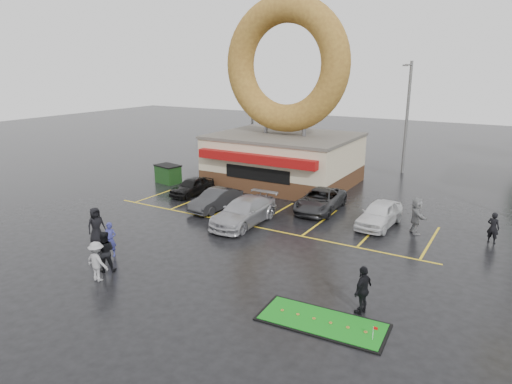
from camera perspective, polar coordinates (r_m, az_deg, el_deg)
The scene contains 18 objects.
ground at distance 22.84m, azimuth -4.86°, elevation -6.79°, with size 120.00×120.00×0.00m, color black.
donut_shop at distance 34.06m, azimuth 3.57°, elevation 8.46°, with size 10.20×8.70×13.50m.
streetlight_left at distance 43.45m, azimuth -0.53°, elevation 10.45°, with size 0.40×2.21×9.00m.
streetlight_mid at distance 39.16m, azimuth 18.34°, elevation 9.11°, with size 0.40×2.21×9.00m.
car_black at distance 31.72m, azimuth -7.98°, elevation 0.72°, with size 1.45×3.60×1.23m, color black.
car_dgrey at distance 28.29m, azimuth -5.03°, elevation -0.97°, with size 1.36×3.89×1.28m, color #28282A.
car_silver at distance 25.65m, azimuth -1.52°, elevation -2.46°, with size 2.04×5.02×1.46m, color #A3A3A8.
car_grey at distance 28.31m, azimuth 8.03°, elevation -1.01°, with size 2.19×4.74×1.32m, color #2C2C2F.
car_white at distance 26.24m, azimuth 15.17°, elevation -2.67°, with size 1.65×4.10×1.40m, color silver.
person_blue at distance 22.45m, azimuth -17.76°, elevation -5.66°, with size 0.60×0.39×1.64m, color navy.
person_blackjkt at distance 20.88m, azimuth -18.41°, elevation -7.08°, with size 0.89×0.69×1.82m, color black.
person_hoodie at distance 20.14m, azimuth -19.25°, elevation -8.18°, with size 1.10×0.63×1.71m, color gray.
person_bystander at distance 24.23m, azimuth -19.37°, elevation -3.97°, with size 0.91×0.59×1.86m, color black.
person_cameraman at distance 17.12m, azimuth 13.22°, elevation -11.82°, with size 1.07×0.45×1.83m, color black.
person_walker_near at distance 25.64m, azimuth 19.40°, elevation -2.77°, with size 1.84×0.58×1.98m, color gray.
person_walker_far at distance 25.83m, azimuth 27.52°, elevation -3.98°, with size 0.59×0.39×1.61m, color black.
dumpster at distance 35.32m, azimuth -10.93°, elevation 2.17°, with size 1.80×1.20×1.30m, color #1D461B.
putting_green at distance 16.69m, azimuth 8.27°, elevation -15.77°, with size 4.57×2.17×0.56m.
Camera 1 is at (12.36, -17.14, 8.68)m, focal length 32.00 mm.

